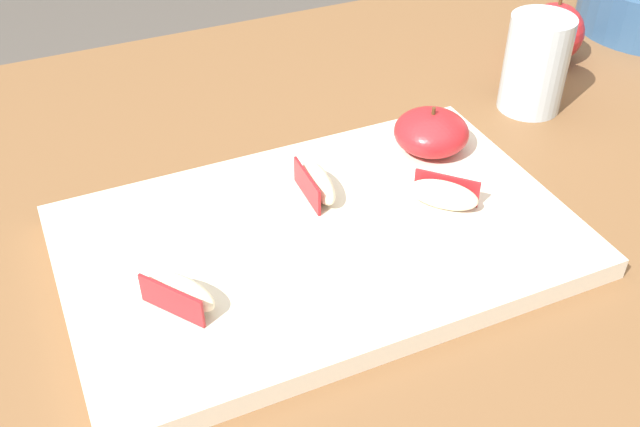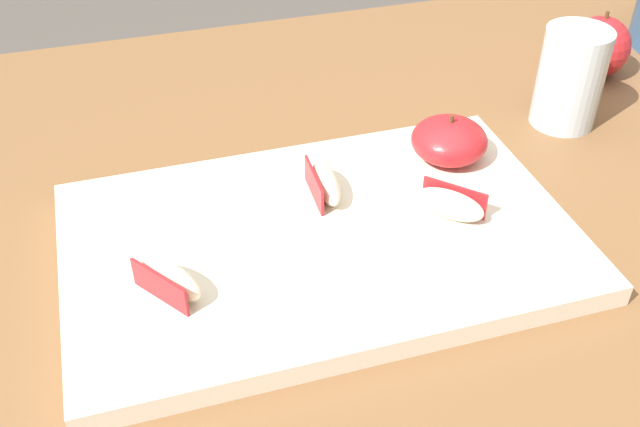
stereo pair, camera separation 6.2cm
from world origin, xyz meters
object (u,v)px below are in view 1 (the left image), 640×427
cutting_board (320,241)px  apple_wedge_right (316,181)px  apple_wedge_near_knife (180,292)px  apple_wedge_left (444,194)px  whole_apple_crimson (554,33)px  drinking_glass_water (536,64)px  apple_half_skin_up (431,132)px

cutting_board → apple_wedge_right: 0.06m
apple_wedge_near_knife → apple_wedge_right: bearing=30.2°
apple_wedge_left → whole_apple_crimson: (0.29, 0.22, 0.00)m
apple_wedge_left → apple_wedge_right: size_ratio=0.94×
apple_wedge_left → apple_wedge_near_knife: same height
apple_wedge_right → cutting_board: bearing=-110.8°
whole_apple_crimson → cutting_board: bearing=-152.5°
apple_wedge_right → whole_apple_crimson: size_ratio=0.78×
cutting_board → apple_wedge_near_knife: apple_wedge_near_knife is taller
cutting_board → apple_wedge_left: apple_wedge_left is taller
whole_apple_crimson → drinking_glass_water: size_ratio=0.75×
apple_wedge_left → cutting_board: bearing=174.0°
apple_wedge_right → whole_apple_crimson: 0.42m
cutting_board → whole_apple_crimson: 0.46m
apple_wedge_left → whole_apple_crimson: bearing=37.3°
cutting_board → drinking_glass_water: (0.31, 0.13, 0.04)m
cutting_board → apple_wedge_near_knife: bearing=-164.5°
cutting_board → apple_wedge_near_knife: size_ratio=6.91×
apple_half_skin_up → drinking_glass_water: 0.17m
cutting_board → apple_half_skin_up: bearing=25.6°
apple_half_skin_up → apple_wedge_near_knife: size_ratio=1.17×
apple_wedge_left → apple_wedge_right: bearing=146.2°
cutting_board → apple_wedge_near_knife: (-0.13, -0.04, 0.02)m
apple_wedge_near_knife → whole_apple_crimson: size_ratio=0.78×
apple_wedge_near_knife → whole_apple_crimson: (0.53, 0.25, 0.00)m
cutting_board → whole_apple_crimson: (0.40, 0.21, 0.03)m
apple_wedge_near_knife → drinking_glass_water: bearing=20.2°
apple_wedge_near_knife → drinking_glass_water: (0.44, 0.16, 0.02)m
apple_wedge_left → apple_wedge_near_knife: bearing=-174.3°
cutting_board → apple_wedge_right: apple_wedge_right is taller
apple_wedge_near_knife → apple_wedge_right: (0.15, 0.09, 0.00)m
apple_wedge_left → drinking_glass_water: size_ratio=0.56×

